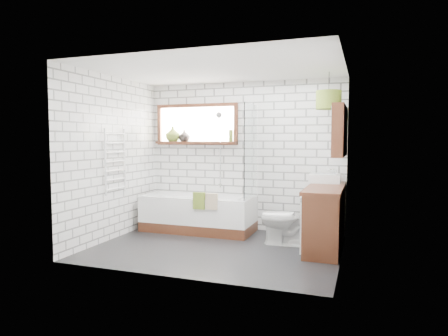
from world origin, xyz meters
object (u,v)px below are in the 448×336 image
(toilet, at_px, (287,218))
(pendant, at_px, (329,100))
(basin, at_px, (325,178))
(bathtub, at_px, (199,213))
(vanity, at_px, (325,217))

(toilet, xyz_separation_m, pendant, (0.54, 0.22, 1.71))
(basin, distance_m, pendant, 1.20)
(bathtub, xyz_separation_m, toilet, (1.56, -0.39, 0.09))
(vanity, bearing_deg, basin, 96.84)
(vanity, height_order, basin, basin)
(toilet, bearing_deg, vanity, 89.70)
(toilet, bearing_deg, bathtub, -106.94)
(bathtub, distance_m, pendant, 2.78)
(toilet, distance_m, pendant, 1.81)
(bathtub, height_order, pendant, pendant)
(bathtub, xyz_separation_m, vanity, (2.11, -0.37, 0.14))
(bathtub, bearing_deg, vanity, -9.91)
(vanity, bearing_deg, toilet, -177.47)
(vanity, bearing_deg, bathtub, 170.09)
(toilet, height_order, pendant, pendant)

